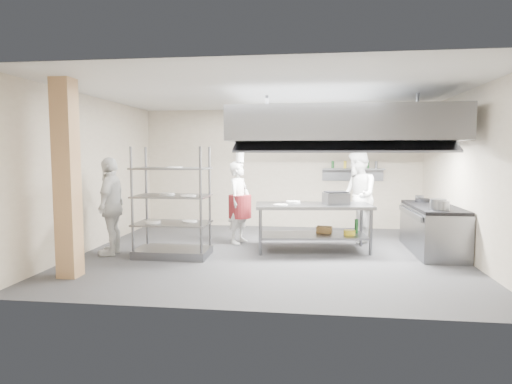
# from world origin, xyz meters

# --- Properties ---
(floor) EXTENTS (7.00, 7.00, 0.00)m
(floor) POSITION_xyz_m (0.00, 0.00, 0.00)
(floor) COLOR #333335
(floor) RESTS_ON ground
(ceiling) EXTENTS (7.00, 7.00, 0.00)m
(ceiling) POSITION_xyz_m (0.00, 0.00, 3.00)
(ceiling) COLOR silver
(ceiling) RESTS_ON wall_back
(wall_back) EXTENTS (7.00, 0.00, 7.00)m
(wall_back) POSITION_xyz_m (0.00, 3.00, 1.50)
(wall_back) COLOR #B8A992
(wall_back) RESTS_ON ground
(wall_left) EXTENTS (0.00, 6.00, 6.00)m
(wall_left) POSITION_xyz_m (-3.50, 0.00, 1.50)
(wall_left) COLOR #B8A992
(wall_left) RESTS_ON ground
(wall_right) EXTENTS (0.00, 6.00, 6.00)m
(wall_right) POSITION_xyz_m (3.50, 0.00, 1.50)
(wall_right) COLOR #B8A992
(wall_right) RESTS_ON ground
(column) EXTENTS (0.30, 0.30, 3.00)m
(column) POSITION_xyz_m (-2.90, -1.90, 1.50)
(column) COLOR tan
(column) RESTS_ON floor
(exhaust_hood) EXTENTS (4.00, 2.50, 0.60)m
(exhaust_hood) POSITION_xyz_m (1.30, 0.40, 2.40)
(exhaust_hood) COLOR slate
(exhaust_hood) RESTS_ON ceiling
(hood_strip_a) EXTENTS (1.60, 0.12, 0.04)m
(hood_strip_a) POSITION_xyz_m (0.40, 0.40, 2.08)
(hood_strip_a) COLOR white
(hood_strip_a) RESTS_ON exhaust_hood
(hood_strip_b) EXTENTS (1.60, 0.12, 0.04)m
(hood_strip_b) POSITION_xyz_m (2.20, 0.40, 2.08)
(hood_strip_b) COLOR white
(hood_strip_b) RESTS_ON exhaust_hood
(wall_shelf) EXTENTS (1.50, 0.28, 0.04)m
(wall_shelf) POSITION_xyz_m (1.80, 2.84, 1.50)
(wall_shelf) COLOR slate
(wall_shelf) RESTS_ON wall_back
(island) EXTENTS (2.30, 1.17, 0.91)m
(island) POSITION_xyz_m (0.81, 0.35, 0.46)
(island) COLOR slate
(island) RESTS_ON floor
(island_worktop) EXTENTS (2.30, 1.17, 0.06)m
(island_worktop) POSITION_xyz_m (0.81, 0.35, 0.88)
(island_worktop) COLOR slate
(island_worktop) RESTS_ON island
(island_undershelf) EXTENTS (2.12, 1.06, 0.04)m
(island_undershelf) POSITION_xyz_m (0.81, 0.35, 0.30)
(island_undershelf) COLOR slate
(island_undershelf) RESTS_ON island
(pass_rack) EXTENTS (1.34, 0.79, 2.01)m
(pass_rack) POSITION_xyz_m (-1.75, -0.45, 1.00)
(pass_rack) COLOR slate
(pass_rack) RESTS_ON floor
(cooking_range) EXTENTS (0.80, 2.00, 0.84)m
(cooking_range) POSITION_xyz_m (3.08, 0.50, 0.42)
(cooking_range) COLOR slate
(cooking_range) RESTS_ON floor
(range_top) EXTENTS (0.78, 1.96, 0.06)m
(range_top) POSITION_xyz_m (3.08, 0.50, 0.87)
(range_top) COLOR black
(range_top) RESTS_ON cooking_range
(chef_head) EXTENTS (0.59, 0.72, 1.72)m
(chef_head) POSITION_xyz_m (-0.73, 0.88, 0.86)
(chef_head) COLOR white
(chef_head) RESTS_ON floor
(chef_line) EXTENTS (0.85, 1.03, 1.95)m
(chef_line) POSITION_xyz_m (1.74, 1.26, 0.97)
(chef_line) COLOR silver
(chef_line) RESTS_ON floor
(chef_plating) EXTENTS (0.56, 1.11, 1.82)m
(chef_plating) POSITION_xyz_m (-2.93, -0.43, 0.91)
(chef_plating) COLOR silver
(chef_plating) RESTS_ON floor
(griddle) EXTENTS (0.54, 0.47, 0.22)m
(griddle) POSITION_xyz_m (1.24, 0.41, 1.02)
(griddle) COLOR slate
(griddle) RESTS_ON island_worktop
(wicker_basket) EXTENTS (0.32, 0.25, 0.13)m
(wicker_basket) POSITION_xyz_m (1.03, 0.52, 0.38)
(wicker_basket) COLOR olive
(wicker_basket) RESTS_ON island_undershelf
(stockpot) EXTENTS (0.28, 0.28, 0.19)m
(stockpot) POSITION_xyz_m (2.98, -0.14, 1.00)
(stockpot) COLOR gray
(stockpot) RESTS_ON range_top
(plate_stack) EXTENTS (0.28, 0.28, 0.05)m
(plate_stack) POSITION_xyz_m (-1.75, -0.45, 0.64)
(plate_stack) COLOR white
(plate_stack) RESTS_ON pass_rack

